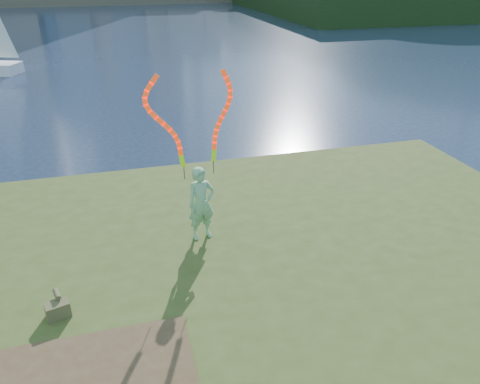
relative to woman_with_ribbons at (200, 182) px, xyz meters
name	(u,v)px	position (x,y,z in m)	size (l,w,h in m)	color
ground	(200,289)	(-0.27, -0.93, -2.20)	(320.00, 320.00, 0.00)	#19253E
grassy_knoll	(224,353)	(-0.27, -3.23, -1.86)	(20.00, 18.00, 0.80)	#394819
woman_with_ribbons	(200,182)	(0.00, 0.00, 0.00)	(2.06, 0.60, 4.10)	#217E26
canvas_bag	(58,309)	(-3.03, -2.01, -1.24)	(0.47, 0.53, 0.39)	#4A532C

